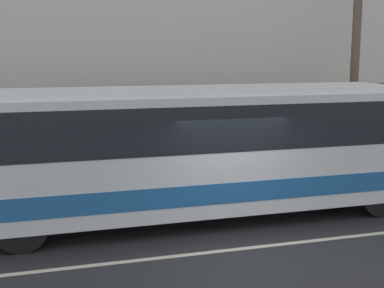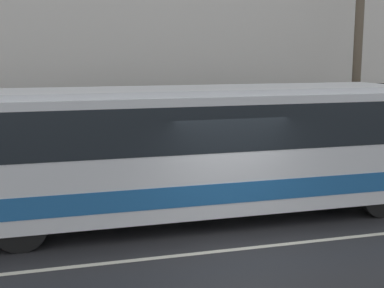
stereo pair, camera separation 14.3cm
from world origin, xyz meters
name	(u,v)px [view 2 (the right image)]	position (x,y,z in m)	size (l,w,h in m)	color
ground_plane	(247,248)	(0.00, 0.00, 0.00)	(60.00, 60.00, 0.00)	#262628
sidewalk	(180,183)	(0.00, 5.32, 0.06)	(60.00, 2.64, 0.12)	gray
lane_stripe	(247,248)	(0.00, 0.00, 0.00)	(54.00, 0.14, 0.01)	beige
transit_bus	(187,146)	(-0.63, 2.18, 1.73)	(12.20, 2.52, 3.08)	silver
utility_pole_near	(358,48)	(5.42, 4.81, 4.00)	(0.26, 0.26, 7.76)	brown
pedestrian_waiting	(8,158)	(-4.79, 6.12, 0.94)	(0.36, 0.36, 1.74)	maroon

